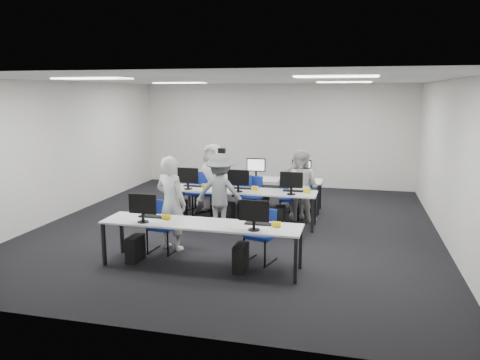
% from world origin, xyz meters
% --- Properties ---
extents(room, '(9.00, 9.02, 3.00)m').
position_xyz_m(room, '(0.00, 0.00, 1.50)').
color(room, black).
rests_on(room, ground).
extents(ceiling_panels, '(5.20, 4.60, 0.02)m').
position_xyz_m(ceiling_panels, '(0.00, 0.00, 2.98)').
color(ceiling_panels, white).
rests_on(ceiling_panels, room).
extents(desk_front, '(3.20, 0.70, 0.73)m').
position_xyz_m(desk_front, '(0.00, -2.40, 0.68)').
color(desk_front, '#B5B7BA').
rests_on(desk_front, ground).
extents(desk_mid, '(3.20, 0.70, 0.73)m').
position_xyz_m(desk_mid, '(0.00, 0.20, 0.68)').
color(desk_mid, '#B5B7BA').
rests_on(desk_mid, ground).
extents(desk_back, '(3.20, 0.70, 0.73)m').
position_xyz_m(desk_back, '(0.00, 1.60, 0.68)').
color(desk_back, '#B5B7BA').
rests_on(desk_back, ground).
extents(equipment_front, '(2.51, 0.41, 1.19)m').
position_xyz_m(equipment_front, '(-0.19, -2.42, 0.36)').
color(equipment_front, '#0B4496').
rests_on(equipment_front, desk_front).
extents(equipment_mid, '(2.91, 0.41, 1.19)m').
position_xyz_m(equipment_mid, '(-0.19, 0.18, 0.36)').
color(equipment_mid, white).
rests_on(equipment_mid, desk_mid).
extents(equipment_back, '(2.91, 0.41, 1.19)m').
position_xyz_m(equipment_back, '(0.19, 1.62, 0.36)').
color(equipment_back, white).
rests_on(equipment_back, desk_back).
extents(chair_0, '(0.46, 0.50, 0.88)m').
position_xyz_m(chair_0, '(-0.88, -1.85, 0.28)').
color(chair_0, navy).
rests_on(chair_0, ground).
extents(chair_1, '(0.53, 0.56, 0.87)m').
position_xyz_m(chair_1, '(0.87, -1.92, 0.27)').
color(chair_1, navy).
rests_on(chair_1, ground).
extents(chair_2, '(0.55, 0.58, 0.94)m').
position_xyz_m(chair_2, '(-1.03, 0.80, 0.30)').
color(chair_2, navy).
rests_on(chair_2, ground).
extents(chair_3, '(0.49, 0.53, 0.92)m').
position_xyz_m(chair_3, '(0.12, 0.67, 0.29)').
color(chair_3, navy).
rests_on(chair_3, ground).
extents(chair_4, '(0.50, 0.53, 0.88)m').
position_xyz_m(chair_4, '(0.94, 0.85, 0.28)').
color(chair_4, navy).
rests_on(chair_4, ground).
extents(chair_5, '(0.55, 0.57, 0.85)m').
position_xyz_m(chair_5, '(-1.27, 0.94, 0.27)').
color(chair_5, navy).
rests_on(chair_5, ground).
extents(chair_6, '(0.47, 0.52, 0.95)m').
position_xyz_m(chair_6, '(-0.09, 0.95, 0.30)').
color(chair_6, navy).
rests_on(chair_6, ground).
extents(chair_7, '(0.57, 0.60, 0.90)m').
position_xyz_m(chair_7, '(1.18, 1.07, 0.29)').
color(chair_7, navy).
rests_on(chair_7, ground).
extents(handbag, '(0.39, 0.32, 0.28)m').
position_xyz_m(handbag, '(-1.45, 0.13, 0.87)').
color(handbag, '#98874E').
rests_on(handbag, desk_mid).
extents(student_0, '(0.70, 0.56, 1.68)m').
position_xyz_m(student_0, '(-0.79, -1.67, 0.84)').
color(student_0, '#BCB9B0').
rests_on(student_0, ground).
extents(student_1, '(0.85, 0.72, 1.55)m').
position_xyz_m(student_1, '(1.20, 0.79, 0.78)').
color(student_1, '#BCB9B0').
rests_on(student_1, ground).
extents(student_2, '(0.88, 0.68, 1.59)m').
position_xyz_m(student_2, '(-0.88, 1.12, 0.79)').
color(student_2, '#BCB9B0').
rests_on(student_2, ground).
extents(student_3, '(0.93, 0.49, 1.50)m').
position_xyz_m(student_3, '(1.09, 0.98, 0.75)').
color(student_3, '#BCB9B0').
rests_on(student_3, ground).
extents(photographer, '(1.04, 0.64, 1.55)m').
position_xyz_m(photographer, '(-0.27, -0.40, 0.78)').
color(photographer, gray).
rests_on(photographer, ground).
extents(dslr_camera, '(0.15, 0.19, 0.10)m').
position_xyz_m(dslr_camera, '(-0.28, -0.22, 1.61)').
color(dslr_camera, black).
rests_on(dslr_camera, photographer).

